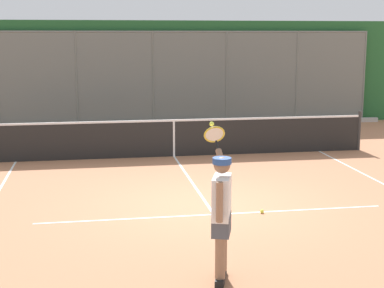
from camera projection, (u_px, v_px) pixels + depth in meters
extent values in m
plane|color=#B27551|center=(207.00, 205.00, 10.89)|extent=(60.00, 60.00, 0.00)
cube|color=white|center=(214.00, 214.00, 10.29)|extent=(6.17, 0.05, 0.01)
cube|color=white|center=(190.00, 180.00, 12.75)|extent=(0.05, 5.07, 0.01)
cylinder|color=slate|center=(364.00, 77.00, 21.06)|extent=(0.07, 0.07, 3.22)
cylinder|color=slate|center=(296.00, 77.00, 20.64)|extent=(0.07, 0.07, 3.22)
cylinder|color=slate|center=(226.00, 78.00, 20.22)|extent=(0.07, 0.07, 3.22)
cylinder|color=slate|center=(153.00, 79.00, 19.80)|extent=(0.07, 0.07, 3.22)
cylinder|color=slate|center=(77.00, 80.00, 19.39)|extent=(0.07, 0.07, 3.22)
cylinder|color=slate|center=(152.00, 32.00, 19.52)|extent=(15.15, 0.05, 0.05)
cube|color=slate|center=(153.00, 79.00, 19.80)|extent=(15.15, 0.02, 3.22)
cube|color=#235B2D|center=(151.00, 73.00, 20.40)|extent=(18.15, 0.90, 3.56)
cube|color=#ADADA8|center=(154.00, 125.00, 19.91)|extent=(16.15, 0.18, 0.15)
cylinder|color=#2D2D2D|center=(359.00, 131.00, 15.95)|extent=(0.09, 0.09, 1.07)
cube|color=black|center=(174.00, 139.00, 15.13)|extent=(10.05, 0.02, 0.91)
cube|color=white|center=(174.00, 120.00, 15.04)|extent=(10.05, 0.04, 0.05)
cube|color=white|center=(174.00, 139.00, 15.13)|extent=(0.05, 0.04, 0.91)
cube|color=black|center=(220.00, 281.00, 7.41)|extent=(0.18, 0.28, 0.09)
cylinder|color=#8C664C|center=(220.00, 250.00, 7.33)|extent=(0.13, 0.13, 0.74)
cube|color=black|center=(222.00, 273.00, 7.65)|extent=(0.18, 0.28, 0.09)
cylinder|color=#8C664C|center=(222.00, 243.00, 7.57)|extent=(0.13, 0.13, 0.74)
cube|color=#474C56|center=(221.00, 224.00, 7.40)|extent=(0.33, 0.44, 0.26)
cube|color=white|center=(222.00, 197.00, 7.33)|extent=(0.34, 0.50, 0.54)
cylinder|color=#8C664C|center=(220.00, 202.00, 7.05)|extent=(0.08, 0.08, 0.49)
cylinder|color=#8C664C|center=(221.00, 161.00, 7.69)|extent=(0.09, 0.37, 0.28)
sphere|color=#8C664C|center=(222.00, 165.00, 7.26)|extent=(0.21, 0.21, 0.21)
cylinder|color=#284C93|center=(222.00, 161.00, 7.25)|extent=(0.30, 0.30, 0.08)
cube|color=#284C93|center=(223.00, 161.00, 7.36)|extent=(0.22, 0.23, 0.02)
cylinder|color=black|center=(217.00, 146.00, 7.89)|extent=(0.03, 0.17, 0.13)
torus|color=gold|center=(214.00, 134.00, 8.05)|extent=(0.30, 0.18, 0.26)
cylinder|color=silver|center=(214.00, 134.00, 8.05)|extent=(0.25, 0.14, 0.21)
sphere|color=#D6E042|center=(212.00, 124.00, 8.20)|extent=(0.07, 0.07, 0.07)
sphere|color=#D6E042|center=(262.00, 211.00, 10.37)|extent=(0.07, 0.07, 0.07)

